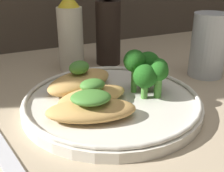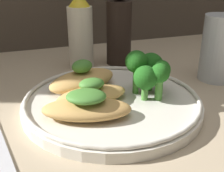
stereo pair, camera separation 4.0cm
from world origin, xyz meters
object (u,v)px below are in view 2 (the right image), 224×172
object	(u,v)px
broccoli_bunch	(149,70)
drinking_glass	(220,48)
plate	(112,101)
pepper_grinder	(119,30)
sauce_bottle	(81,33)

from	to	relation	value
broccoli_bunch	drinking_glass	bearing A→B (deg)	15.90
broccoli_bunch	drinking_glass	xyz separation A→B (cm)	(15.83, 4.51, 0.49)
plate	pepper_grinder	world-z (taller)	pepper_grinder
drinking_glass	plate	bearing A→B (deg)	-169.03
sauce_bottle	pepper_grinder	world-z (taller)	pepper_grinder
plate	drinking_glass	xyz separation A→B (cm)	(21.39, 4.15, 4.76)
pepper_grinder	drinking_glass	xyz separation A→B (cm)	(13.45, -14.16, -1.37)
plate	pepper_grinder	bearing A→B (deg)	66.54
broccoli_bunch	pepper_grinder	distance (cm)	18.91
plate	pepper_grinder	size ratio (longest dim) A/B	1.61
pepper_grinder	plate	bearing A→B (deg)	-113.46
broccoli_bunch	sauce_bottle	xyz separation A→B (cm)	(-5.38, 18.67, 1.75)
sauce_bottle	broccoli_bunch	bearing A→B (deg)	-73.92
broccoli_bunch	pepper_grinder	xyz separation A→B (cm)	(2.39, 18.67, 1.86)
plate	sauce_bottle	world-z (taller)	sauce_bottle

